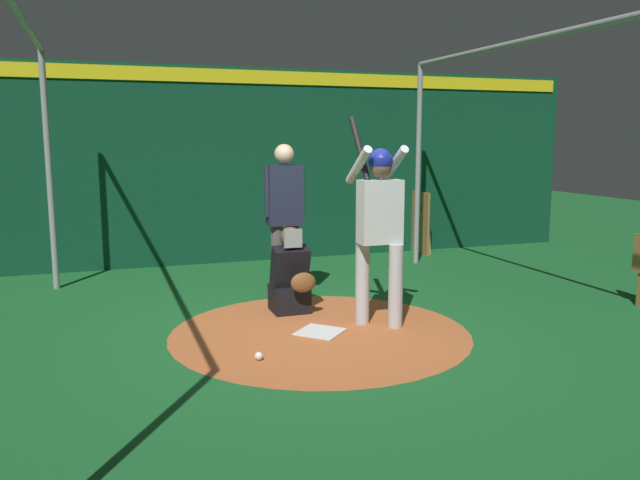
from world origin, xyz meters
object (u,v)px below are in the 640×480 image
home_plate (320,332)px  baseball_0 (259,356)px  umpire (285,212)px  bat_rack (418,224)px  batter (379,218)px  catcher (291,279)px

home_plate → baseball_0: baseball_0 is taller
home_plate → baseball_0: size_ratio=5.68×
umpire → bat_rack: (-2.36, 3.04, -0.57)m
batter → bat_rack: bearing=147.0°
home_plate → umpire: 1.80m
batter → bat_rack: (-3.75, 2.43, -0.64)m
catcher → bat_rack: size_ratio=0.93×
batter → catcher: batter is taller
batter → umpire: 1.52m
umpire → baseball_0: size_ratio=25.32×
home_plate → bat_rack: (-3.81, 3.10, 0.48)m
bat_rack → umpire: bearing=-52.2°
catcher → baseball_0: (1.42, -0.72, -0.34)m
umpire → bat_rack: size_ratio=1.78×
catcher → umpire: 0.93m
batter → bat_rack: batter is taller
catcher → umpire: size_ratio=0.52×
home_plate → baseball_0: bearing=-52.8°
home_plate → baseball_0: 0.98m
home_plate → umpire: umpire is taller
bat_rack → home_plate: bearing=-39.1°
bat_rack → baseball_0: size_ratio=14.20×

